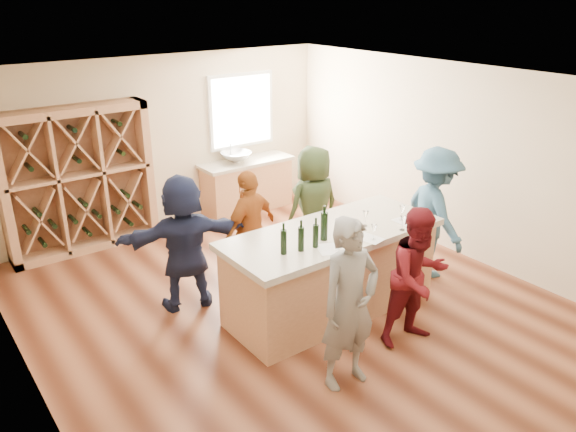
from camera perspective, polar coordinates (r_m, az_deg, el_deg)
floor at (r=7.25m, az=0.31°, el=-9.49°), size 6.00×7.00×0.10m
ceiling at (r=6.24m, az=0.37°, el=13.84°), size 6.00×7.00×0.10m
wall_back at (r=9.55m, az=-12.67°, el=7.36°), size 6.00×0.10×2.80m
wall_left at (r=5.50m, az=-26.11°, el=-5.60°), size 0.10×7.00×2.80m
wall_right at (r=8.69m, az=16.71°, el=5.51°), size 0.10×7.00×2.80m
window_frame at (r=10.09m, az=-4.78°, el=10.63°), size 1.30×0.06×1.30m
window_pane at (r=10.06m, az=-4.67°, el=10.60°), size 1.18×0.01×1.18m
wine_rack at (r=8.90m, az=-20.53°, el=3.37°), size 2.20×0.45×2.20m
back_counter_base at (r=10.16m, az=-4.21°, el=3.01°), size 1.60×0.58×0.86m
back_counter_top at (r=10.02m, az=-4.28°, el=5.50°), size 1.70×0.62×0.06m
sink at (r=9.89m, az=-5.28°, el=5.97°), size 0.54×0.54×0.19m
faucet at (r=10.02m, az=-5.84°, el=6.51°), size 0.02×0.02×0.30m
tasting_counter_base at (r=6.94m, az=4.40°, el=-5.86°), size 2.60×1.00×1.00m
tasting_counter_top at (r=6.70m, az=4.53°, el=-1.78°), size 2.72×1.12×0.08m
wine_bottle_a at (r=6.03m, az=-0.45°, el=-2.66°), size 0.07×0.07×0.28m
wine_bottle_b at (r=6.11m, az=1.33°, el=-2.36°), size 0.07×0.07×0.28m
wine_bottle_d at (r=6.20m, az=2.82°, el=-2.04°), size 0.07×0.07×0.27m
wine_bottle_e at (r=6.37m, az=3.69°, el=-1.04°), size 0.10×0.10×0.34m
wine_glass_a at (r=6.15m, az=5.14°, el=-2.84°), size 0.07×0.07×0.17m
wine_glass_b at (r=6.46m, az=8.70°, el=-1.66°), size 0.09×0.09×0.19m
wine_glass_c at (r=6.78m, az=11.55°, el=-0.71°), size 0.08×0.08×0.18m
wine_glass_d at (r=6.82m, az=7.87°, el=-0.22°), size 0.09×0.09×0.20m
wine_glass_e at (r=7.06m, az=11.49°, el=0.32°), size 0.08×0.08×0.19m
tasting_menu_a at (r=6.21m, az=4.07°, el=-3.37°), size 0.32×0.37×0.00m
tasting_menu_b at (r=6.52m, az=8.32°, el=-2.27°), size 0.27×0.33×0.00m
tasting_menu_c at (r=7.06m, az=11.86°, el=-0.56°), size 0.24×0.31×0.00m
person_near_left at (r=5.55m, az=6.27°, el=-8.92°), size 0.69×0.53×1.80m
person_near_right at (r=6.36m, az=13.08°, el=-6.07°), size 0.84×0.54×1.61m
person_server at (r=7.88m, az=14.64°, el=0.28°), size 0.88×1.29×1.83m
person_far_mid at (r=7.40m, az=-3.84°, el=-1.33°), size 1.05×0.76×1.62m
person_far_right at (r=7.98m, az=2.59°, el=0.98°), size 0.87×0.58×1.75m
person_far_left at (r=6.98m, az=-10.49°, el=-2.66°), size 1.70×0.98×1.73m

